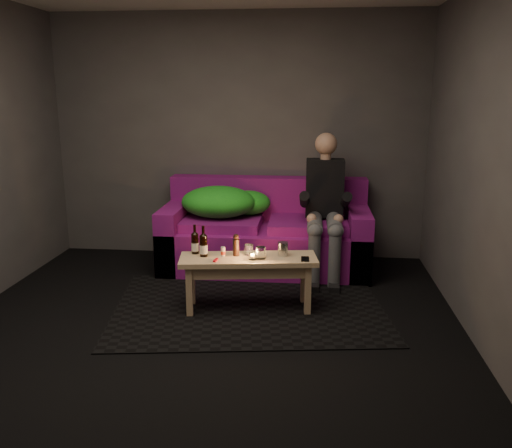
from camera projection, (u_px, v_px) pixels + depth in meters
The scene contains 17 objects.
floor at pixel (199, 343), 3.96m from camera, with size 4.50×4.50×0.00m, color black.
room at pixel (206, 112), 4.02m from camera, with size 4.50×4.50×4.50m.
rug at pixel (249, 306), 4.62m from camera, with size 2.26×1.64×0.01m, color black.
sofa at pixel (266, 236), 5.61m from camera, with size 2.09×0.94×0.90m.
green_blanket at pixel (224, 202), 5.56m from camera, with size 0.92×0.63×0.31m.
person at pixel (325, 203), 5.29m from camera, with size 0.38×0.87×1.39m.
coffee_table at pixel (248, 267), 4.48m from camera, with size 1.17×0.51×0.46m.
beer_bottle_a at pixel (195, 243), 4.54m from camera, with size 0.06×0.06×0.25m.
beer_bottle_b at pixel (204, 245), 4.46m from camera, with size 0.07×0.07×0.26m.
salt_shaker at pixel (223, 251), 4.48m from camera, with size 0.04×0.04×0.08m, color silver.
pepper_mill at pixel (236, 247), 4.48m from camera, with size 0.05×0.05×0.14m, color black.
tumbler_back at pixel (249, 250), 4.51m from camera, with size 0.07×0.07×0.09m, color white.
tealight at pixel (253, 257), 4.39m from camera, with size 0.06×0.06×0.05m.
tumbler_front at pixel (261, 253), 4.41m from camera, with size 0.08×0.08×0.10m, color white.
steel_cup at pixel (283, 249), 4.48m from camera, with size 0.08×0.08×0.12m, color #ABAFB2.
smartphone at pixel (305, 259), 4.40m from camera, with size 0.06×0.13×0.01m, color black.
red_lighter at pixel (216, 260), 4.36m from camera, with size 0.02×0.08×0.01m, color red.
Camera 1 is at (0.78, -3.58, 1.80)m, focal length 38.00 mm.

